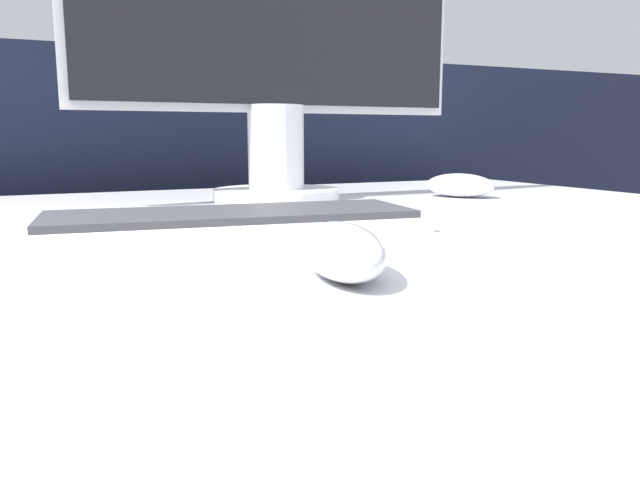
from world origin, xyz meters
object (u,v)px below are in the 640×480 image
Objects in this scene: keyboard at (232,222)px; monitor at (274,15)px; computer_mouse_far at (460,185)px; computer_mouse_near at (342,251)px.

keyboard is 0.69× the size of monitor.
monitor is 0.41m from computer_mouse_far.
monitor is (0.16, 0.28, 0.28)m from keyboard.
keyboard is 0.51m from computer_mouse_far.
computer_mouse_near is at bearing -80.75° from keyboard.
computer_mouse_far is (0.47, 0.21, 0.01)m from keyboard.
monitor is at bearing 131.54° from computer_mouse_far.
computer_mouse_far reaches higher than keyboard.
keyboard is at bearing -119.46° from monitor.
computer_mouse_far is at bearing 58.49° from computer_mouse_near.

